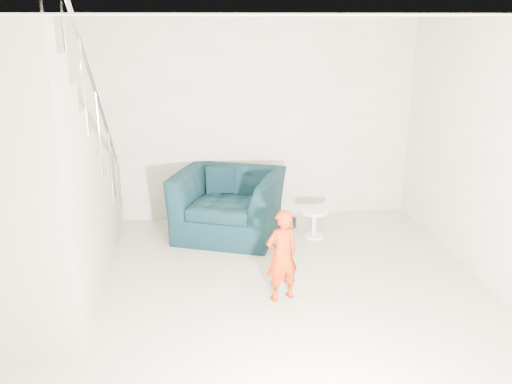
% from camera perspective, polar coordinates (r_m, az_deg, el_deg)
% --- Properties ---
extents(floor, '(5.50, 5.50, 0.00)m').
position_cam_1_polar(floor, '(5.23, -0.04, -13.04)').
color(floor, tan).
rests_on(floor, ground).
extents(ceiling, '(5.50, 5.50, 0.00)m').
position_cam_1_polar(ceiling, '(4.49, -0.05, 18.04)').
color(ceiling, silver).
rests_on(ceiling, back_wall).
extents(back_wall, '(5.00, 0.00, 5.00)m').
position_cam_1_polar(back_wall, '(7.35, -2.65, 7.37)').
color(back_wall, '#AFA08E').
rests_on(back_wall, floor).
extents(front_wall, '(5.00, 0.00, 5.00)m').
position_cam_1_polar(front_wall, '(2.23, 8.99, -19.14)').
color(front_wall, '#AFA08E').
rests_on(front_wall, floor).
extents(armchair, '(1.60, 1.51, 0.84)m').
position_cam_1_polar(armchair, '(6.92, -2.91, -1.29)').
color(armchair, black).
rests_on(armchair, floor).
extents(toddler, '(0.40, 0.33, 0.95)m').
position_cam_1_polar(toddler, '(5.33, 2.75, -6.69)').
color(toddler, '#902004').
rests_on(toddler, floor).
extents(side_table, '(0.37, 0.37, 0.37)m').
position_cam_1_polar(side_table, '(6.95, 6.13, -2.78)').
color(side_table, white).
rests_on(side_table, floor).
extents(staircase, '(1.02, 3.03, 3.62)m').
position_cam_1_polar(staircase, '(5.50, -21.96, -1.93)').
color(staircase, '#ADA089').
rests_on(staircase, floor).
extents(cushion, '(0.36, 0.17, 0.36)m').
position_cam_1_polar(cushion, '(7.12, -3.81, 1.29)').
color(cushion, black).
rests_on(cushion, armchair).
extents(throw, '(0.05, 0.48, 0.54)m').
position_cam_1_polar(throw, '(6.89, -7.76, -0.56)').
color(throw, black).
rests_on(throw, armchair).
extents(phone, '(0.03, 0.05, 0.10)m').
position_cam_1_polar(phone, '(5.20, 4.09, -3.20)').
color(phone, black).
rests_on(phone, toddler).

